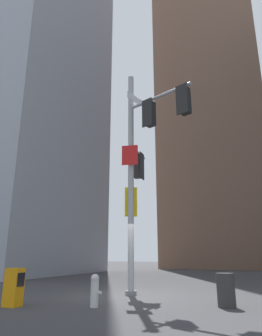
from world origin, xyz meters
The scene contains 7 objects.
ground centered at (0.00, 0.00, 0.00)m, with size 120.00×120.00×0.00m, color #38383A.
building_tower_left centered at (-14.85, 9.17, 26.36)m, with size 12.82×12.82×52.72m, color #9399A3.
building_mid_block centered at (0.70, 27.95, 26.85)m, with size 12.35×12.35×53.70m, color brown.
signal_pole_assembly centered at (0.46, -0.03, 5.00)m, with size 3.06×2.80×8.79m.
fire_hydrant centered at (0.01, -2.76, 0.45)m, with size 0.33×0.23×0.87m.
newspaper_box centered at (-2.15, -3.49, 0.51)m, with size 0.45×0.36×1.02m.
trash_bin centered at (3.39, -1.46, 0.44)m, with size 0.49×0.49×0.89m, color #2D2D2D.
Camera 1 is at (4.24, -10.75, 1.36)m, focal length 32.48 mm.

